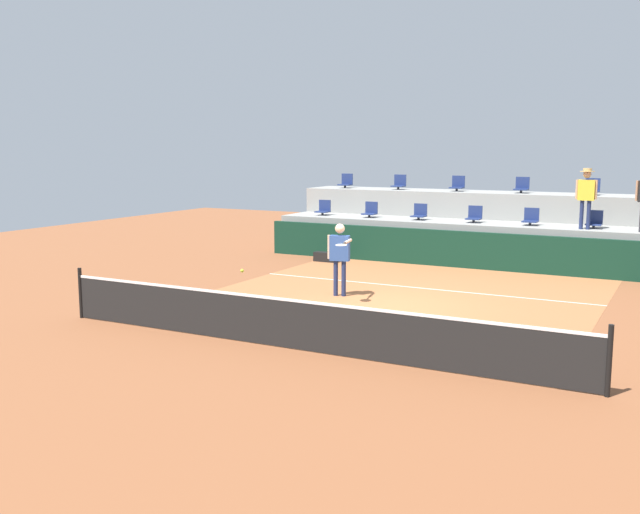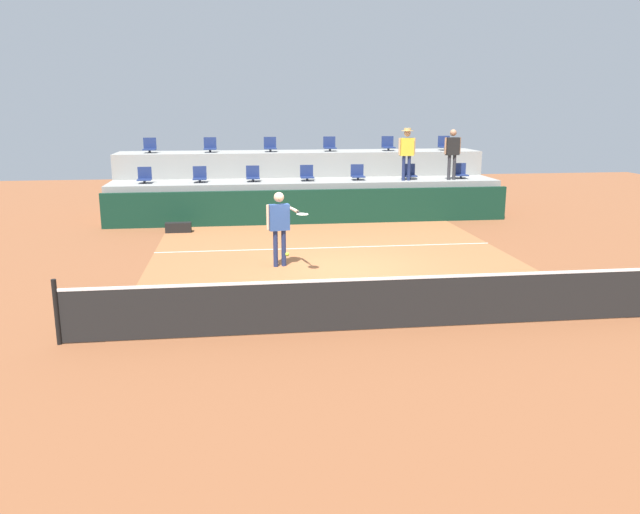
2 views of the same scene
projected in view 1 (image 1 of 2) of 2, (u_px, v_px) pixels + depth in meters
The scene contains 22 objects.
ground_plane at pixel (383, 306), 16.26m from camera, with size 40.00×40.00×0.00m, color brown.
court_inner_paint at pixel (399, 298), 17.13m from camera, with size 9.00×10.00×0.01m, color #A36038.
court_service_line at pixel (419, 288), 18.36m from camera, with size 9.00×0.06×0.00m, color silver.
tennis_net at pixel (295, 323), 12.69m from camera, with size 10.48×0.08×1.07m.
sponsor_backboard at pixel (461, 249), 21.42m from camera, with size 13.00×0.16×1.10m, color #0F3323.
seating_tier_lower at pixel (474, 242), 22.54m from camera, with size 13.00×1.80×1.25m, color gray.
seating_tier_upper at pixel (489, 223), 24.05m from camera, with size 13.00×1.80×2.10m, color gray.
stadium_chair_lower_far_left at pixel (324, 209), 24.81m from camera, with size 0.44×0.40×0.52m.
stadium_chair_lower_left at pixel (370, 211), 23.99m from camera, with size 0.44×0.40×0.52m.
stadium_chair_lower_mid_left at pixel (419, 213), 23.19m from camera, with size 0.44×0.40×0.52m.
stadium_chair_lower_center at pixel (474, 216), 22.35m from camera, with size 0.44×0.40×0.52m.
stadium_chair_lower_mid_right at pixel (531, 218), 21.55m from camera, with size 0.44×0.40×0.52m.
stadium_chair_lower_right at pixel (594, 221), 20.72m from camera, with size 0.44×0.40×0.52m.
stadium_chair_upper_far_left at pixel (346, 182), 26.26m from camera, with size 0.44×0.40×0.52m.
stadium_chair_upper_left at pixel (399, 183), 25.29m from camera, with size 0.44×0.40×0.52m.
stadium_chair_upper_mid_left at pixel (458, 185), 24.31m from camera, with size 0.44×0.40×0.52m.
stadium_chair_upper_mid_right at pixel (522, 186), 23.32m from camera, with size 0.44×0.40×0.52m.
stadium_chair_upper_right at pixel (592, 188), 22.32m from camera, with size 0.44×0.40×0.52m.
tennis_player at pixel (340, 252), 17.20m from camera, with size 0.92×1.18×1.76m.
spectator_with_hat at pixel (586, 192), 20.36m from camera, with size 0.59×0.42×1.74m.
tennis_ball at pixel (242, 271), 13.80m from camera, with size 0.07×0.07×0.07m.
equipment_bag at pixel (326, 257), 22.60m from camera, with size 0.76×0.28×0.30m, color black.
Camera 1 is at (6.17, -14.73, 3.56)m, focal length 40.28 mm.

